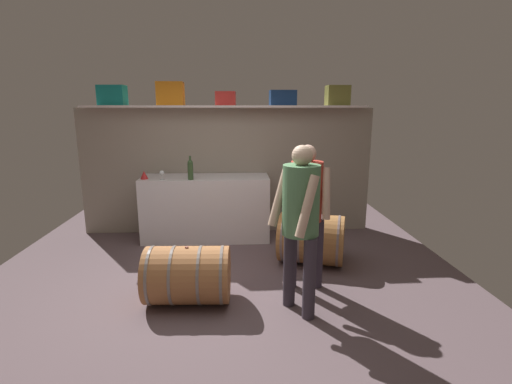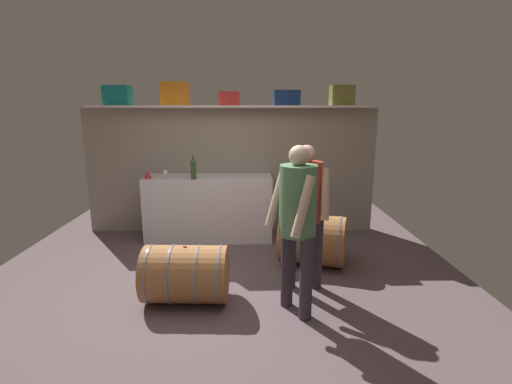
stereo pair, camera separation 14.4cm
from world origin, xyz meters
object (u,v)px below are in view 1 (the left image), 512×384
(toolcase_teal, at_px, (112,95))
(work_cabinet, at_px, (206,208))
(wine_barrel_far, at_px, (188,275))
(winemaker_pouring, at_px, (300,213))
(toolcase_navy, at_px, (283,98))
(wine_glass, at_px, (162,173))
(visitor_tasting, at_px, (306,202))
(wine_bottle_green, at_px, (190,169))
(wine_barrel_near, at_px, (311,239))
(toolcase_orange, at_px, (171,94))
(red_funnel, at_px, (144,175))
(toolcase_olive, at_px, (337,95))
(toolcase_red, at_px, (226,98))
(tasting_cup, at_px, (312,212))

(toolcase_teal, xyz_separation_m, work_cabinet, (1.33, -0.22, -1.65))
(toolcase_teal, relative_size, wine_barrel_far, 0.44)
(wine_barrel_far, distance_m, winemaker_pouring, 1.32)
(toolcase_navy, relative_size, wine_glass, 2.88)
(toolcase_teal, bearing_deg, visitor_tasting, -34.14)
(wine_glass, bearing_deg, toolcase_navy, 14.17)
(wine_bottle_green, bearing_deg, winemaker_pouring, -57.62)
(work_cabinet, distance_m, winemaker_pouring, 2.47)
(wine_barrel_near, height_order, visitor_tasting, visitor_tasting)
(toolcase_teal, xyz_separation_m, wine_bottle_green, (1.14, -0.46, -1.02))
(visitor_tasting, bearing_deg, wine_barrel_far, 16.22)
(toolcase_orange, bearing_deg, red_funnel, -136.32)
(wine_bottle_green, distance_m, red_funnel, 0.68)
(wine_barrel_near, relative_size, winemaker_pouring, 0.59)
(toolcase_olive, bearing_deg, toolcase_red, 178.85)
(wine_bottle_green, bearing_deg, red_funnel, 172.66)
(toolcase_red, bearing_deg, toolcase_navy, 3.32)
(winemaker_pouring, bearing_deg, wine_barrel_near, -48.18)
(toolcase_red, distance_m, wine_bottle_green, 1.19)
(toolcase_red, distance_m, toolcase_olive, 1.67)
(toolcase_red, distance_m, visitor_tasting, 2.37)
(toolcase_orange, distance_m, tasting_cup, 2.69)
(toolcase_teal, distance_m, red_funnel, 1.26)
(toolcase_olive, relative_size, wine_glass, 2.52)
(toolcase_olive, height_order, visitor_tasting, toolcase_olive)
(toolcase_olive, relative_size, visitor_tasting, 0.21)
(visitor_tasting, bearing_deg, wine_bottle_green, -42.23)
(red_funnel, xyz_separation_m, visitor_tasting, (2.05, -1.52, -0.05))
(red_funnel, bearing_deg, wine_barrel_near, -20.84)
(visitor_tasting, bearing_deg, tasting_cup, -103.24)
(tasting_cup, bearing_deg, wine_barrel_near, -0.00)
(toolcase_orange, relative_size, wine_bottle_green, 1.12)
(work_cabinet, xyz_separation_m, wine_barrel_far, (-0.04, -1.94, -0.18))
(toolcase_teal, bearing_deg, toolcase_orange, 2.72)
(toolcase_red, height_order, red_funnel, toolcase_red)
(visitor_tasting, bearing_deg, red_funnel, -32.73)
(toolcase_navy, height_order, wine_bottle_green, toolcase_navy)
(wine_barrel_far, distance_m, visitor_tasting, 1.44)
(wine_bottle_green, xyz_separation_m, wine_barrel_far, (0.14, -1.71, -0.81))
(wine_barrel_near, height_order, winemaker_pouring, winemaker_pouring)
(wine_glass, bearing_deg, wine_barrel_near, -21.54)
(wine_barrel_near, bearing_deg, wine_bottle_green, 171.83)
(toolcase_red, xyz_separation_m, work_cabinet, (-0.31, -0.22, -1.61))
(toolcase_olive, height_order, red_funnel, toolcase_olive)
(toolcase_red, relative_size, visitor_tasting, 0.18)
(wine_bottle_green, bearing_deg, toolcase_teal, 158.23)
(toolcase_navy, bearing_deg, toolcase_olive, -0.95)
(toolcase_teal, bearing_deg, wine_barrel_far, -56.60)
(toolcase_navy, distance_m, wine_glass, 2.09)
(wine_glass, bearing_deg, visitor_tasting, -39.05)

